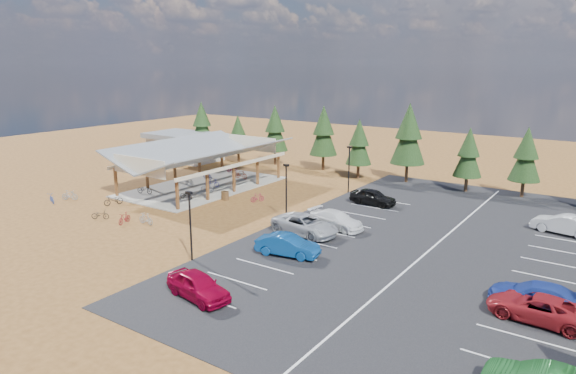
{
  "coord_description": "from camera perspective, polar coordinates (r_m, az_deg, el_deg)",
  "views": [
    {
      "loc": [
        30.35,
        -34.75,
        13.92
      ],
      "look_at": [
        3.22,
        4.88,
        2.23
      ],
      "focal_mm": 32.0,
      "sensor_mm": 36.0,
      "label": 1
    }
  ],
  "objects": [
    {
      "name": "car_6",
      "position": [
        32.1,
        25.95,
        -11.96
      ],
      "size": [
        5.42,
        2.73,
        1.47
      ],
      "primitive_type": "imported",
      "rotation": [
        0.0,
        0.0,
        -1.63
      ],
      "color": "maroon",
      "rests_on": "asphalt_lot"
    },
    {
      "name": "ground",
      "position": [
        48.19,
        -6.46,
        -3.19
      ],
      "size": [
        140.0,
        140.0,
        0.0
      ],
      "primitive_type": "plane",
      "color": "brown",
      "rests_on": "ground"
    },
    {
      "name": "pine_2",
      "position": [
        71.09,
        -1.46,
        6.51
      ],
      "size": [
        3.55,
        3.55,
        8.27
      ],
      "color": "#382314",
      "rests_on": "ground"
    },
    {
      "name": "bike_7",
      "position": [
        62.73,
        -5.24,
        1.41
      ],
      "size": [
        1.84,
        0.58,
        1.1
      ],
      "primitive_type": "imported",
      "rotation": [
        0.0,
        0.0,
        1.6
      ],
      "color": "#95391D",
      "rests_on": "concrete_pad"
    },
    {
      "name": "trash_bin_1",
      "position": [
        53.52,
        -6.9,
        -0.99
      ],
      "size": [
        0.6,
        0.6,
        0.9
      ],
      "primitive_type": "cylinder",
      "color": "#50361C",
      "rests_on": "ground"
    },
    {
      "name": "bike_15",
      "position": [
        52.57,
        -3.42,
        -1.18
      ],
      "size": [
        1.11,
        1.53,
        0.91
      ],
      "primitive_type": "imported",
      "rotation": [
        0.0,
        0.0,
        2.63
      ],
      "color": "maroon",
      "rests_on": "ground"
    },
    {
      "name": "bike_13",
      "position": [
        46.97,
        -15.51,
        -3.41
      ],
      "size": [
        1.71,
        0.5,
        1.03
      ],
      "primitive_type": "imported",
      "rotation": [
        0.0,
        0.0,
        4.72
      ],
      "color": "gray",
      "rests_on": "ground"
    },
    {
      "name": "pine_0",
      "position": [
        78.57,
        -9.55,
        7.01
      ],
      "size": [
        3.55,
        3.55,
        8.26
      ],
      "color": "#382314",
      "rests_on": "ground"
    },
    {
      "name": "pine_5",
      "position": [
        61.81,
        13.26,
        5.72
      ],
      "size": [
        4.03,
        4.03,
        9.4
      ],
      "color": "#382314",
      "rests_on": "ground"
    },
    {
      "name": "pine_6",
      "position": [
        59.22,
        19.44,
        3.6
      ],
      "size": [
        3.06,
        3.06,
        7.13
      ],
      "color": "#382314",
      "rests_on": "ground"
    },
    {
      "name": "car_9",
      "position": [
        48.4,
        28.31,
        -3.66
      ],
      "size": [
        5.17,
        2.56,
        1.63
      ],
      "primitive_type": "imported",
      "rotation": [
        0.0,
        0.0,
        -1.75
      ],
      "color": "silver",
      "rests_on": "asphalt_lot"
    },
    {
      "name": "car_7",
      "position": [
        33.65,
        25.81,
        -10.73
      ],
      "size": [
        5.27,
        2.38,
        1.5
      ],
      "primitive_type": "imported",
      "rotation": [
        0.0,
        0.0,
        -1.52
      ],
      "color": "navy",
      "rests_on": "asphalt_lot"
    },
    {
      "name": "asphalt_lot",
      "position": [
        41.93,
        16.08,
        -6.23
      ],
      "size": [
        27.0,
        44.0,
        0.04
      ],
      "primitive_type": "cube",
      "color": "black",
      "rests_on": "ground"
    },
    {
      "name": "bike_2",
      "position": [
        62.99,
        -8.93,
        1.28
      ],
      "size": [
        1.87,
        1.02,
        0.93
      ],
      "primitive_type": "imported",
      "rotation": [
        0.0,
        0.0,
        1.33
      ],
      "color": "navy",
      "rests_on": "concrete_pad"
    },
    {
      "name": "bike_4",
      "position": [
        54.21,
        -11.25,
        -0.89
      ],
      "size": [
        1.63,
        0.58,
        0.86
      ],
      "primitive_type": "imported",
      "rotation": [
        0.0,
        0.0,
        1.58
      ],
      "color": "black",
      "rests_on": "concrete_pad"
    },
    {
      "name": "car_1",
      "position": [
        37.98,
        -0.04,
        -6.48
      ],
      "size": [
        4.98,
        2.53,
        1.57
      ],
      "primitive_type": "imported",
      "rotation": [
        0.0,
        0.0,
        1.76
      ],
      "color": "navy",
      "rests_on": "asphalt_lot"
    },
    {
      "name": "bike_pavilion",
      "position": [
        58.93,
        -9.51,
        3.63
      ],
      "size": [
        11.65,
        19.4,
        4.97
      ],
      "color": "#583519",
      "rests_on": "concrete_pad"
    },
    {
      "name": "car_0",
      "position": [
        31.91,
        -9.95,
        -10.73
      ],
      "size": [
        4.98,
        2.73,
        1.61
      ],
      "primitive_type": "imported",
      "rotation": [
        0.0,
        0.0,
        1.39
      ],
      "color": "maroon",
      "rests_on": "asphalt_lot"
    },
    {
      "name": "lamp_post_1",
      "position": [
        45.96,
        -0.2,
        -0.09
      ],
      "size": [
        0.5,
        0.25,
        5.14
      ],
      "color": "black",
      "rests_on": "ground"
    },
    {
      "name": "bike_3",
      "position": [
        66.48,
        -6.24,
        2.0
      ],
      "size": [
        1.57,
        0.84,
        0.91
      ],
      "primitive_type": "imported",
      "rotation": [
        0.0,
        0.0,
        1.86
      ],
      "color": "maroon",
      "rests_on": "concrete_pad"
    },
    {
      "name": "bike_9",
      "position": [
        57.82,
        -23.1,
        -0.84
      ],
      "size": [
        1.75,
        1.24,
        1.04
      ],
      "primitive_type": "imported",
      "rotation": [
        0.0,
        0.0,
        2.06
      ],
      "color": "gray",
      "rests_on": "ground"
    },
    {
      "name": "pine_1",
      "position": [
        73.77,
        -5.57,
        5.95
      ],
      "size": [
        2.87,
        2.87,
        6.69
      ],
      "color": "#382314",
      "rests_on": "ground"
    },
    {
      "name": "outbuilding",
      "position": [
        76.66,
        -11.36,
        4.49
      ],
      "size": [
        11.0,
        7.0,
        3.9
      ],
      "color": "#ADA593",
      "rests_on": "ground"
    },
    {
      "name": "trash_bin_0",
      "position": [
        53.73,
        -7.11,
        -0.94
      ],
      "size": [
        0.6,
        0.6,
        0.9
      ],
      "primitive_type": "cylinder",
      "color": "#50361C",
      "rests_on": "ground"
    },
    {
      "name": "bike_12",
      "position": [
        49.8,
        -20.14,
        -2.9
      ],
      "size": [
        1.66,
        1.34,
        0.85
      ],
      "primitive_type": "imported",
      "rotation": [
        0.0,
        0.0,
        2.14
      ],
      "color": "black",
      "rests_on": "ground"
    },
    {
      "name": "car_3",
      "position": [
        44.27,
        5.39,
        -3.65
      ],
      "size": [
        5.33,
        2.79,
        1.47
      ],
      "primitive_type": "imported",
      "rotation": [
        0.0,
        0.0,
        1.42
      ],
      "color": "white",
      "rests_on": "asphalt_lot"
    },
    {
      "name": "pine_4",
      "position": [
        63.1,
        7.9,
        4.95
      ],
      "size": [
        3.15,
        3.15,
        7.33
      ],
      "color": "#382314",
      "rests_on": "ground"
    },
    {
      "name": "lamp_post_2",
      "position": [
        56.02,
        6.79,
        2.32
      ],
      "size": [
        0.5,
        0.25,
        5.14
      ],
      "color": "black",
      "rests_on": "ground"
    },
    {
      "name": "car_4",
      "position": [
        51.95,
        9.41,
        -1.09
      ],
      "size": [
        4.77,
        2.12,
        1.59
      ],
      "primitive_type": "imported",
      "rotation": [
        0.0,
        0.0,
        1.52
      ],
      "color": "black",
      "rests_on": "asphalt_lot"
    },
    {
      "name": "bike_1",
      "position": [
        60.16,
        -10.95,
        0.68
      ],
      "size": [
        1.87,
        0.88,
        1.08
      ],
      "primitive_type": "imported",
      "rotation": [
        0.0,
        0.0,
        1.36
      ],
      "color": "gray",
      "rests_on": "concrete_pad"
    },
    {
      "name": "bike_0",
      "position": [
        57.49,
        -15.65,
        -0.25
      ],
      "size": [
        1.94,
        1.05,
        0.97
      ],
      "primitive_type": "imported",
      "rotation": [
        0.0,
        0.0,
        1.81
      ],
      "color": "black",
      "rests_on": "concrete_pad"
    },
    {
      "name": "bike_6",
      "position": [
        59.18,
        -8.44,
        0.47
      ],
      "size": [
        1.8,
        1.14,
        0.89
      ],
      "primitive_type": "imported",
      "rotation": [
        0.0,
        0.0,
        1.92
      ],
      "color": "#24249C",
      "rests_on": "concrete_pad"
    },
    {
      "name": "lamp_post_0",
      "position": [
        37.08,
        -10.81,
        -3.73
      ],
      "size": [
        0.5,
        0.25,
        5.14
      ],
      "color": "black",
      "rests_on": "ground"
    },
    {
      "name": "bike_11",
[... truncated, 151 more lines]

